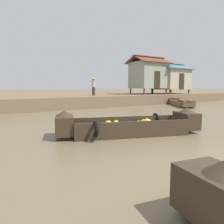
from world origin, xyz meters
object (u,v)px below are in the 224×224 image
object	(u,v)px
fishing_skiff_distant	(180,103)
stilt_house_left	(149,75)
stilt_house_mid_left	(171,79)
vendor_person	(94,85)
banana_boat	(130,125)

from	to	relation	value
fishing_skiff_distant	stilt_house_left	xyz separation A→B (m)	(0.47, 4.76, 2.76)
stilt_house_left	stilt_house_mid_left	size ratio (longest dim) A/B	0.99
stilt_house_mid_left	vendor_person	xyz separation A→B (m)	(-10.36, -0.09, -0.85)
fishing_skiff_distant	stilt_house_mid_left	bearing A→B (deg)	49.81
stilt_house_mid_left	vendor_person	bearing A→B (deg)	-179.53
vendor_person	stilt_house_left	bearing A→B (deg)	0.95
stilt_house_mid_left	banana_boat	bearing A→B (deg)	-142.63
stilt_house_mid_left	vendor_person	world-z (taller)	stilt_house_mid_left
fishing_skiff_distant	vendor_person	bearing A→B (deg)	143.84
fishing_skiff_distant	stilt_house_left	size ratio (longest dim) A/B	1.07
fishing_skiff_distant	stilt_house_mid_left	xyz separation A→B (m)	(4.00, 4.74, 2.43)
banana_boat	stilt_house_left	xyz separation A→B (m)	(11.32, 11.37, 2.70)
stilt_house_left	vendor_person	world-z (taller)	stilt_house_left
stilt_house_left	vendor_person	bearing A→B (deg)	-179.05
fishing_skiff_distant	vendor_person	world-z (taller)	vendor_person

